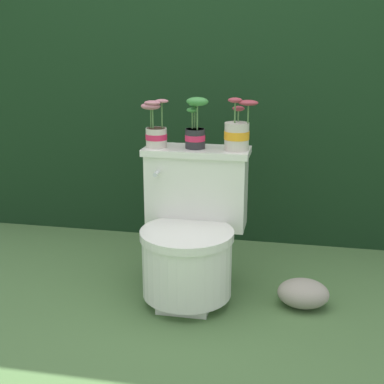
% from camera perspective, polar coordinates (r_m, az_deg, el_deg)
% --- Properties ---
extents(ground_plane, '(12.00, 12.00, 0.00)m').
position_cam_1_polar(ground_plane, '(2.45, 0.27, -12.21)').
color(ground_plane, '#4C703D').
extents(hedge_backdrop, '(3.30, 0.86, 1.68)m').
position_cam_1_polar(hedge_backdrop, '(3.44, 4.43, 10.84)').
color(hedge_backdrop, black).
rests_on(hedge_backdrop, ground).
extents(toilet, '(0.49, 0.55, 0.67)m').
position_cam_1_polar(toilet, '(2.45, -0.12, -4.40)').
color(toilet, silver).
rests_on(toilet, ground).
extents(potted_plant_left, '(0.13, 0.10, 0.22)m').
position_cam_1_polar(potted_plant_left, '(2.50, -3.91, 6.65)').
color(potted_plant_left, beige).
rests_on(potted_plant_left, toilet).
extents(potted_plant_midleft, '(0.11, 0.11, 0.24)m').
position_cam_1_polar(potted_plant_midleft, '(2.45, 0.37, 6.73)').
color(potted_plant_midleft, '#262628').
rests_on(potted_plant_midleft, toilet).
extents(potted_plant_middle, '(0.15, 0.11, 0.24)m').
position_cam_1_polar(potted_plant_middle, '(2.43, 4.86, 6.40)').
color(potted_plant_middle, beige).
rests_on(potted_plant_middle, toilet).
extents(garden_stone, '(0.23, 0.18, 0.13)m').
position_cam_1_polar(garden_stone, '(2.48, 11.77, -10.54)').
color(garden_stone, '#9E9384').
rests_on(garden_stone, ground).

